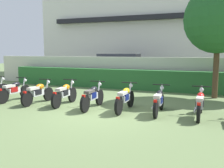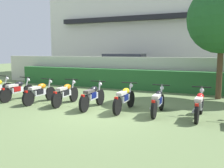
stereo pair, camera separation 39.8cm
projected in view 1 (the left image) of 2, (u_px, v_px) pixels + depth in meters
ground at (100, 114)px, 8.40m from camera, size 60.00×60.00×0.00m
building at (173, 24)px, 21.39m from camera, size 21.79×6.50×8.59m
compound_wall at (148, 73)px, 14.28m from camera, size 20.70×0.30×1.74m
hedge_row at (145, 80)px, 13.68m from camera, size 16.56×0.70×1.07m
parked_car at (121, 68)px, 17.61m from camera, size 4.63×2.36×1.89m
tree_near_inspector at (218, 19)px, 10.91m from camera, size 2.94×2.94×4.90m
motorcycle_in_row_1 at (14, 90)px, 10.63m from camera, size 0.60×1.88×0.95m
motorcycle_in_row_2 at (38, 93)px, 10.07m from camera, size 0.60×1.86×0.95m
motorcycle_in_row_3 at (65, 94)px, 9.78m from camera, size 0.60×1.88×0.96m
motorcycle_in_row_4 at (93, 96)px, 9.20m from camera, size 0.60×1.91×0.97m
motorcycle_in_row_5 at (125, 98)px, 8.86m from camera, size 0.60×1.91×0.96m
motorcycle_in_row_6 at (159, 101)px, 8.45m from camera, size 0.60×1.82×0.94m
motorcycle_in_row_7 at (200, 104)px, 7.97m from camera, size 0.60×1.85×0.94m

